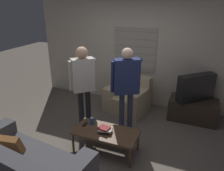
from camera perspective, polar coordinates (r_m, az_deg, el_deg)
The scene contains 12 objects.
ground_plane at distance 4.13m, azimuth -2.27°, elevation -15.29°, with size 16.00×16.00×0.00m, color #665B51.
wall_back at distance 5.35m, azimuth 6.56°, elevation 8.49°, with size 5.20×0.08×2.55m.
couch_blue at distance 3.38m, azimuth -22.30°, elevation -19.92°, with size 1.92×1.08×0.85m.
armchair_beige at distance 5.18m, azimuth 4.24°, elevation -3.11°, with size 1.04×0.95×0.81m.
coffee_table at distance 3.78m, azimuth -1.66°, elevation -12.32°, with size 1.10×0.55×0.40m.
tv_stand at distance 5.10m, azimuth 20.33°, elevation -5.94°, with size 1.00×0.55×0.47m.
tv at distance 4.90m, azimuth 21.09°, elevation -0.50°, with size 0.75×0.73×0.57m.
person_left_standing at distance 4.16m, azimuth -7.56°, elevation 1.74°, with size 0.50×0.82×1.69m.
person_right_standing at distance 3.98m, azimuth 3.80°, elevation 1.09°, with size 0.56×0.85×1.70m.
book_stack at distance 3.71m, azimuth -1.91°, elevation -11.44°, with size 0.25×0.20×0.09m.
soda_can at distance 3.94m, azimuth -5.21°, elevation -9.18°, with size 0.07×0.07×0.13m.
spare_remote at distance 3.95m, azimuth -7.09°, elevation -10.03°, with size 0.04×0.13×0.02m.
Camera 1 is at (1.39, -3.00, 2.47)m, focal length 35.00 mm.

